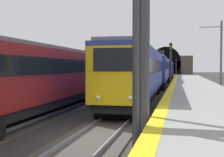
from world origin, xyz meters
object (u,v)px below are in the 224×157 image
object	(u,v)px
train_adjacent_platform	(114,71)
railway_signal_near	(137,45)
train_main_approaching	(162,69)
railway_signal_far	(176,66)
catenary_mast_near	(221,56)
railway_signal_mid	(171,61)

from	to	relation	value
train_adjacent_platform	railway_signal_near	size ratio (longest dim) A/B	9.92
train_main_approaching	railway_signal_near	xyz separation A→B (m)	(-43.58, -1.87, 0.95)
railway_signal_far	train_main_approaching	bearing A→B (deg)	-2.41
train_main_approaching	catenary_mast_near	bearing A→B (deg)	19.62
train_adjacent_platform	railway_signal_far	xyz separation A→B (m)	(61.83, -6.32, 0.90)
railway_signal_near	train_adjacent_platform	bearing A→B (deg)	-166.34
train_adjacent_platform	catenary_mast_near	distance (m)	11.86
train_main_approaching	railway_signal_near	world-z (taller)	railway_signal_near
train_main_approaching	railway_signal_far	distance (m)	44.31
train_main_approaching	railway_signal_near	distance (m)	43.63
railway_signal_mid	railway_signal_far	xyz separation A→B (m)	(55.65, 0.00, -0.43)
railway_signal_near	catenary_mast_near	distance (m)	25.01
railway_signal_far	train_adjacent_platform	bearing A→B (deg)	-5.84
railway_signal_near	catenary_mast_near	bearing A→B (deg)	167.73
train_main_approaching	railway_signal_mid	xyz separation A→B (m)	(-11.39, -1.87, 1.18)
train_main_approaching	catenary_mast_near	distance (m)	20.50
railway_signal_near	railway_signal_mid	bearing A→B (deg)	-180.00
train_main_approaching	railway_signal_near	bearing A→B (deg)	1.52
railway_signal_near	railway_signal_far	distance (m)	87.84
train_main_approaching	railway_signal_mid	size ratio (longest dim) A/B	13.12
train_adjacent_platform	railway_signal_far	world-z (taller)	railway_signal_far
train_main_approaching	railway_signal_far	bearing A→B (deg)	176.66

